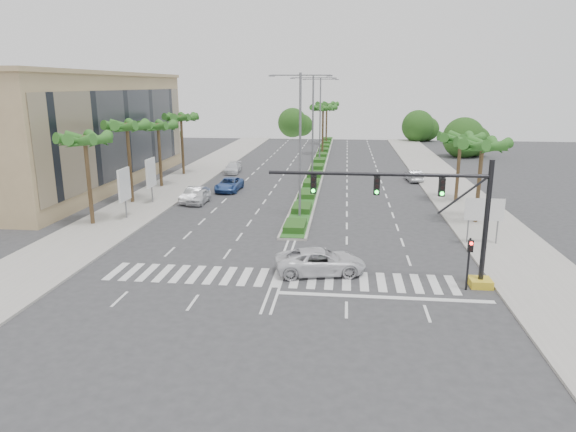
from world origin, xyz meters
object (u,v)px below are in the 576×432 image
car_parked_a (199,197)px  car_crossing (320,261)px  car_parked_d (233,168)px  car_parked_c (229,184)px  car_parked_b (194,195)px  car_right (414,176)px

car_parked_a → car_crossing: 21.56m
car_parked_a → car_parked_d: car_parked_a is taller
car_parked_d → car_parked_c: bearing=-82.0°
car_parked_c → car_parked_b: bearing=-109.5°
car_crossing → car_parked_a: bearing=24.4°
car_parked_a → car_parked_b: size_ratio=0.90×
car_parked_a → car_parked_c: bearing=78.3°
car_parked_a → car_parked_c: 6.39m
car_right → car_crossing: bearing=67.4°
car_parked_a → car_parked_b: car_parked_b is taller
car_parked_c → car_right: (20.36, 7.97, -0.02)m
car_parked_b → car_crossing: size_ratio=0.80×
car_parked_d → car_right: bearing=-11.1°
car_parked_b → car_parked_c: bearing=76.1°
car_parked_d → car_right: (22.47, -3.41, 0.03)m
car_parked_d → car_crossing: size_ratio=0.82×
car_parked_a → car_parked_d: 17.59m
car_parked_c → car_right: bearing=22.8°
car_crossing → car_right: bearing=-27.7°
car_parked_b → car_parked_d: car_parked_b is taller
car_parked_b → car_parked_c: 6.04m
car_parked_a → car_right: size_ratio=0.97×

